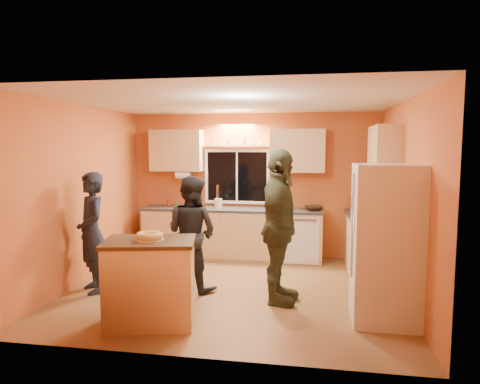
% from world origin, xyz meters
% --- Properties ---
extents(ground, '(4.50, 4.50, 0.00)m').
position_xyz_m(ground, '(0.00, 0.00, 0.00)').
color(ground, brown).
rests_on(ground, ground).
extents(room_shell, '(4.54, 4.04, 2.61)m').
position_xyz_m(room_shell, '(0.12, 0.41, 1.62)').
color(room_shell, '#B84F2F').
rests_on(room_shell, ground).
extents(back_counter, '(4.23, 0.62, 0.90)m').
position_xyz_m(back_counter, '(0.01, 1.70, 0.45)').
color(back_counter, tan).
rests_on(back_counter, ground).
extents(right_counter, '(0.62, 1.84, 0.90)m').
position_xyz_m(right_counter, '(1.95, 0.50, 0.45)').
color(right_counter, tan).
rests_on(right_counter, ground).
extents(refrigerator, '(0.72, 0.70, 1.80)m').
position_xyz_m(refrigerator, '(1.89, -0.80, 0.90)').
color(refrigerator, silver).
rests_on(refrigerator, ground).
extents(island, '(1.11, 0.87, 0.96)m').
position_xyz_m(island, '(-0.72, -1.30, 0.49)').
color(island, tan).
rests_on(island, ground).
extents(bundt_pastry, '(0.31, 0.31, 0.09)m').
position_xyz_m(bundt_pastry, '(-0.72, -1.30, 1.01)').
color(bundt_pastry, tan).
rests_on(bundt_pastry, island).
extents(person_left, '(0.70, 0.71, 1.65)m').
position_xyz_m(person_left, '(-1.90, -0.41, 0.83)').
color(person_left, black).
rests_on(person_left, ground).
extents(person_center, '(0.94, 0.84, 1.59)m').
position_xyz_m(person_center, '(-0.59, -0.07, 0.80)').
color(person_center, black).
rests_on(person_center, ground).
extents(person_right, '(0.62, 1.21, 1.97)m').
position_xyz_m(person_right, '(0.66, -0.40, 0.98)').
color(person_right, '#303521').
rests_on(person_right, ground).
extents(mixing_bowl, '(0.40, 0.40, 0.08)m').
position_xyz_m(mixing_bowl, '(1.10, 1.69, 0.94)').
color(mixing_bowl, '#312010').
rests_on(mixing_bowl, back_counter).
extents(utensil_crock, '(0.14, 0.14, 0.17)m').
position_xyz_m(utensil_crock, '(-0.59, 1.67, 0.99)').
color(utensil_crock, beige).
rests_on(utensil_crock, back_counter).
extents(potted_plant, '(0.30, 0.28, 0.27)m').
position_xyz_m(potted_plant, '(2.00, -0.21, 1.03)').
color(potted_plant, gray).
rests_on(potted_plant, right_counter).
extents(red_box, '(0.19, 0.17, 0.07)m').
position_xyz_m(red_box, '(2.02, 0.72, 0.94)').
color(red_box, '#9F3018').
rests_on(red_box, right_counter).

